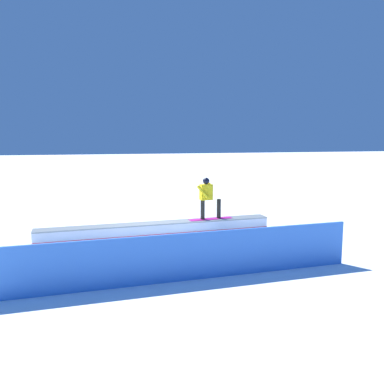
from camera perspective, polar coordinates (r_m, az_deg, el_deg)
The scene contains 4 objects.
ground_plane at distance 13.20m, azimuth -4.87°, elevation -6.41°, with size 120.00×120.00×0.00m, color white.
grind_box at distance 13.15m, azimuth -4.88°, elevation -5.46°, with size 7.62×0.97×0.49m.
snowboarder at distance 13.40m, azimuth 2.20°, elevation -0.68°, with size 1.52×0.49×1.41m.
safety_fence at distance 9.23m, azimuth -0.85°, elevation -9.17°, with size 8.34×0.06×1.10m, color #3A78DC.
Camera 1 is at (2.00, 12.63, 3.28)m, focal length 37.68 mm.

